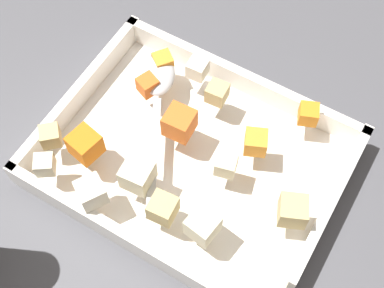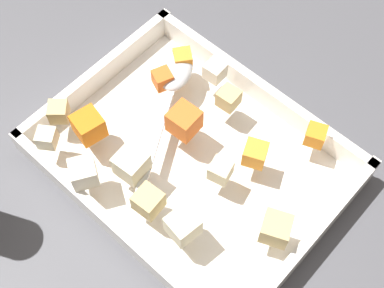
{
  "view_description": "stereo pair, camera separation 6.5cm",
  "coord_description": "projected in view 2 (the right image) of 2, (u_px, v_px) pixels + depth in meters",
  "views": [
    {
      "loc": [
        0.17,
        -0.28,
        0.63
      ],
      "look_at": [
        0.01,
        -0.0,
        0.06
      ],
      "focal_mm": 51.43,
      "sensor_mm": 36.0,
      "label": 1
    },
    {
      "loc": [
        0.22,
        -0.24,
        0.63
      ],
      "look_at": [
        0.01,
        -0.0,
        0.06
      ],
      "focal_mm": 51.43,
      "sensor_mm": 36.0,
      "label": 2
    }
  ],
  "objects": [
    {
      "name": "carrot_chunk_corner_ne",
      "position": [
        315.0,
        135.0,
        0.66
      ],
      "size": [
        0.03,
        0.03,
        0.02
      ],
      "primitive_type": "cube",
      "rotation": [
        0.0,
        0.0,
        3.53
      ],
      "color": "orange",
      "rests_on": "baking_dish"
    },
    {
      "name": "carrot_chunk_corner_sw",
      "position": [
        89.0,
        126.0,
        0.66
      ],
      "size": [
        0.04,
        0.04,
        0.03
      ],
      "primitive_type": "cube",
      "rotation": [
        0.0,
        0.0,
        2.94
      ],
      "color": "orange",
      "rests_on": "baking_dish"
    },
    {
      "name": "potato_chunk_heap_top",
      "position": [
        47.0,
        138.0,
        0.66
      ],
      "size": [
        0.03,
        0.03,
        0.02
      ],
      "primitive_type": "cube",
      "rotation": [
        0.0,
        0.0,
        0.6
      ],
      "color": "beige",
      "rests_on": "baking_dish"
    },
    {
      "name": "ground_plane",
      "position": [
        188.0,
        161.0,
        0.71
      ],
      "size": [
        4.0,
        4.0,
        0.0
      ],
      "primitive_type": "plane",
      "color": "#4C4C51"
    },
    {
      "name": "baking_dish",
      "position": [
        192.0,
        162.0,
        0.69
      ],
      "size": [
        0.36,
        0.27,
        0.05
      ],
      "color": "white",
      "rests_on": "ground_plane"
    },
    {
      "name": "parsnip_chunk_corner_nw",
      "position": [
        215.0,
        71.0,
        0.7
      ],
      "size": [
        0.02,
        0.02,
        0.02
      ],
      "primitive_type": "cube",
      "rotation": [
        0.0,
        0.0,
        0.06
      ],
      "color": "silver",
      "rests_on": "baking_dish"
    },
    {
      "name": "carrot_chunk_corner_se",
      "position": [
        183.0,
        59.0,
        0.71
      ],
      "size": [
        0.03,
        0.03,
        0.02
      ],
      "primitive_type": "cube",
      "rotation": [
        0.0,
        0.0,
        2.48
      ],
      "color": "orange",
      "rests_on": "baking_dish"
    },
    {
      "name": "potato_chunk_near_right",
      "position": [
        221.0,
        171.0,
        0.63
      ],
      "size": [
        0.03,
        0.03,
        0.02
      ],
      "primitive_type": "cube",
      "rotation": [
        0.0,
        0.0,
        0.25
      ],
      "color": "beige",
      "rests_on": "baking_dish"
    },
    {
      "name": "potato_chunk_far_right",
      "position": [
        229.0,
        98.0,
        0.68
      ],
      "size": [
        0.03,
        0.03,
        0.02
      ],
      "primitive_type": "cube",
      "rotation": [
        0.0,
        0.0,
        1.64
      ],
      "color": "tan",
      "rests_on": "baking_dish"
    },
    {
      "name": "carrot_chunk_mid_right",
      "position": [
        163.0,
        79.0,
        0.7
      ],
      "size": [
        0.03,
        0.03,
        0.02
      ],
      "primitive_type": "cube",
      "rotation": [
        0.0,
        0.0,
        1.18
      ],
      "color": "orange",
      "rests_on": "baking_dish"
    },
    {
      "name": "parsnip_chunk_under_handle",
      "position": [
        84.0,
        173.0,
        0.63
      ],
      "size": [
        0.04,
        0.04,
        0.03
      ],
      "primitive_type": "cube",
      "rotation": [
        0.0,
        0.0,
        2.59
      ],
      "color": "silver",
      "rests_on": "baking_dish"
    },
    {
      "name": "carrot_chunk_rim_edge",
      "position": [
        184.0,
        121.0,
        0.66
      ],
      "size": [
        0.04,
        0.04,
        0.03
      ],
      "primitive_type": "cube",
      "rotation": [
        0.0,
        0.0,
        1.63
      ],
      "color": "orange",
      "rests_on": "baking_dish"
    },
    {
      "name": "potato_chunk_back_center",
      "position": [
        183.0,
        226.0,
        0.6
      ],
      "size": [
        0.04,
        0.04,
        0.03
      ],
      "primitive_type": "cube",
      "rotation": [
        0.0,
        0.0,
        4.57
      ],
      "color": "beige",
      "rests_on": "baking_dish"
    },
    {
      "name": "carrot_chunk_near_left",
      "position": [
        255.0,
        154.0,
        0.64
      ],
      "size": [
        0.03,
        0.03,
        0.03
      ],
      "primitive_type": "cube",
      "rotation": [
        0.0,
        0.0,
        1.99
      ],
      "color": "orange",
      "rests_on": "baking_dish"
    },
    {
      "name": "serving_spoon",
      "position": [
        173.0,
        78.0,
        0.7
      ],
      "size": [
        0.13,
        0.21,
        0.02
      ],
      "rotation": [
        0.0,
        0.0,
        5.22
      ],
      "color": "silver",
      "rests_on": "baking_dish"
    },
    {
      "name": "potato_chunk_far_left",
      "position": [
        148.0,
        201.0,
        0.61
      ],
      "size": [
        0.03,
        0.03,
        0.03
      ],
      "primitive_type": "cube",
      "rotation": [
        0.0,
        0.0,
        3.23
      ],
      "color": "tan",
      "rests_on": "baking_dish"
    },
    {
      "name": "potato_chunk_heap_side",
      "position": [
        131.0,
        164.0,
        0.63
      ],
      "size": [
        0.04,
        0.04,
        0.03
      ],
      "primitive_type": "cube",
      "rotation": [
        0.0,
        0.0,
        1.66
      ],
      "color": "beige",
      "rests_on": "baking_dish"
    },
    {
      "name": "potato_chunk_center",
      "position": [
        59.0,
        112.0,
        0.67
      ],
      "size": [
        0.03,
        0.03,
        0.02
      ],
      "primitive_type": "cube",
      "rotation": [
        0.0,
        0.0,
        5.45
      ],
      "color": "tan",
      "rests_on": "baking_dish"
    },
    {
      "name": "potato_chunk_front_center",
      "position": [
        276.0,
        229.0,
        0.6
      ],
      "size": [
        0.04,
        0.04,
        0.03
      ],
      "primitive_type": "cube",
      "rotation": [
        0.0,
        0.0,
        5.13
      ],
      "color": "tan",
      "rests_on": "baking_dish"
    }
  ]
}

